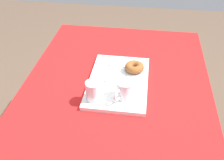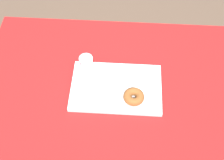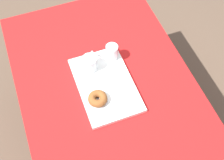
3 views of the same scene
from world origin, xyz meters
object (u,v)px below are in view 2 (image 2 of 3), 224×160
object	(u,v)px
dining_table	(109,96)
sugar_donut_left	(134,97)
teaspoon_near	(142,80)
teaspoon_far	(116,75)
donut_plate_left	(134,99)
serving_tray	(116,88)
water_glass_near	(86,65)
tea_mug_left	(89,87)

from	to	relation	value
dining_table	sugar_donut_left	distance (m)	0.21
teaspoon_near	teaspoon_far	xyz separation A→B (m)	(0.13, -0.02, 0.00)
donut_plate_left	teaspoon_near	bearing A→B (deg)	-108.26
serving_tray	sugar_donut_left	distance (m)	0.12
serving_tray	donut_plate_left	size ratio (longest dim) A/B	4.22
dining_table	serving_tray	distance (m)	0.11
serving_tray	water_glass_near	size ratio (longest dim) A/B	4.91
tea_mug_left	teaspoon_far	size ratio (longest dim) A/B	1.02
tea_mug_left	donut_plate_left	bearing A→B (deg)	172.15
teaspoon_near	sugar_donut_left	bearing A→B (deg)	169.28
donut_plate_left	sugar_donut_left	world-z (taller)	sugar_donut_left
donut_plate_left	teaspoon_far	distance (m)	0.17
sugar_donut_left	teaspoon_near	xyz separation A→B (m)	(-0.04, -0.12, -0.02)
water_glass_near	sugar_donut_left	world-z (taller)	water_glass_near
tea_mug_left	sugar_donut_left	bearing A→B (deg)	172.15
dining_table	tea_mug_left	world-z (taller)	tea_mug_left
water_glass_near	teaspoon_near	size ratio (longest dim) A/B	0.75
sugar_donut_left	teaspoon_near	distance (m)	0.13
water_glass_near	teaspoon_far	xyz separation A→B (m)	(-0.16, 0.03, -0.04)
sugar_donut_left	dining_table	bearing A→B (deg)	-33.11
water_glass_near	tea_mug_left	bearing A→B (deg)	101.83
serving_tray	tea_mug_left	size ratio (longest dim) A/B	3.93
dining_table	teaspoon_near	distance (m)	0.21
teaspoon_near	tea_mug_left	bearing A→B (deg)	116.39
water_glass_near	teaspoon_near	world-z (taller)	water_glass_near
water_glass_near	sugar_donut_left	size ratio (longest dim) A/B	0.91
sugar_donut_left	teaspoon_far	distance (m)	0.17
tea_mug_left	water_glass_near	world-z (taller)	water_glass_near
tea_mug_left	teaspoon_near	xyz separation A→B (m)	(-0.26, -0.09, -0.04)
dining_table	donut_plate_left	world-z (taller)	donut_plate_left
water_glass_near	sugar_donut_left	distance (m)	0.31
teaspoon_near	teaspoon_far	distance (m)	0.14
water_glass_near	teaspoon_near	bearing A→B (deg)	169.46
serving_tray	tea_mug_left	world-z (taller)	tea_mug_left
dining_table	donut_plate_left	bearing A→B (deg)	146.89
dining_table	teaspoon_near	world-z (taller)	teaspoon_near
sugar_donut_left	teaspoon_near	size ratio (longest dim) A/B	0.83
dining_table	tea_mug_left	xyz separation A→B (m)	(0.09, 0.05, 0.15)
serving_tray	donut_plate_left	world-z (taller)	donut_plate_left
sugar_donut_left	teaspoon_far	size ratio (longest dim) A/B	0.90
water_glass_near	teaspoon_far	size ratio (longest dim) A/B	0.82
donut_plate_left	teaspoon_near	xyz separation A→B (m)	(-0.04, -0.12, 0.00)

